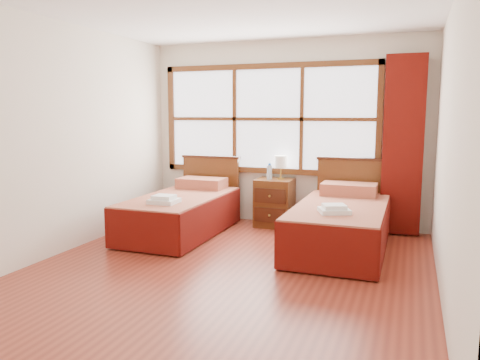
% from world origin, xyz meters
% --- Properties ---
extents(floor, '(4.50, 4.50, 0.00)m').
position_xyz_m(floor, '(0.00, 0.00, 0.00)').
color(floor, maroon).
rests_on(floor, ground).
extents(ceiling, '(4.50, 4.50, 0.00)m').
position_xyz_m(ceiling, '(0.00, 0.00, 2.60)').
color(ceiling, white).
rests_on(ceiling, wall_back).
extents(wall_back, '(4.00, 0.00, 4.00)m').
position_xyz_m(wall_back, '(0.00, 2.25, 1.30)').
color(wall_back, silver).
rests_on(wall_back, floor).
extents(wall_left, '(0.00, 4.50, 4.50)m').
position_xyz_m(wall_left, '(-2.00, 0.00, 1.30)').
color(wall_left, silver).
rests_on(wall_left, floor).
extents(wall_right, '(0.00, 4.50, 4.50)m').
position_xyz_m(wall_right, '(2.00, 0.00, 1.30)').
color(wall_right, silver).
rests_on(wall_right, floor).
extents(window, '(3.16, 0.06, 1.56)m').
position_xyz_m(window, '(-0.25, 2.21, 1.50)').
color(window, white).
rests_on(window, wall_back).
extents(curtain, '(0.50, 0.16, 2.30)m').
position_xyz_m(curtain, '(1.60, 2.11, 1.17)').
color(curtain, '#610F09').
rests_on(curtain, wall_back).
extents(bed_left, '(0.99, 2.01, 0.95)m').
position_xyz_m(bed_left, '(-1.11, 1.20, 0.29)').
color(bed_left, '#39190B').
rests_on(bed_left, floor).
extents(bed_right, '(1.02, 2.04, 0.99)m').
position_xyz_m(bed_right, '(0.97, 1.20, 0.30)').
color(bed_right, '#39190B').
rests_on(bed_right, floor).
extents(nightstand, '(0.50, 0.49, 0.67)m').
position_xyz_m(nightstand, '(-0.07, 1.99, 0.33)').
color(nightstand, '#592F13').
rests_on(nightstand, floor).
extents(towels_left, '(0.34, 0.30, 0.10)m').
position_xyz_m(towels_left, '(-1.06, 0.63, 0.55)').
color(towels_left, white).
rests_on(towels_left, bed_left).
extents(towels_right, '(0.39, 0.37, 0.09)m').
position_xyz_m(towels_right, '(0.96, 0.67, 0.57)').
color(towels_right, white).
rests_on(towels_right, bed_right).
extents(lamp, '(0.17, 0.17, 0.33)m').
position_xyz_m(lamp, '(0.00, 2.03, 0.90)').
color(lamp, '#B7923A').
rests_on(lamp, nightstand).
extents(bottle_near, '(0.06, 0.06, 0.23)m').
position_xyz_m(bottle_near, '(-0.14, 1.93, 0.77)').
color(bottle_near, '#AEC9DF').
rests_on(bottle_near, nightstand).
extents(bottle_far, '(0.06, 0.06, 0.23)m').
position_xyz_m(bottle_far, '(-0.13, 1.96, 0.77)').
color(bottle_far, '#AEC9DF').
rests_on(bottle_far, nightstand).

